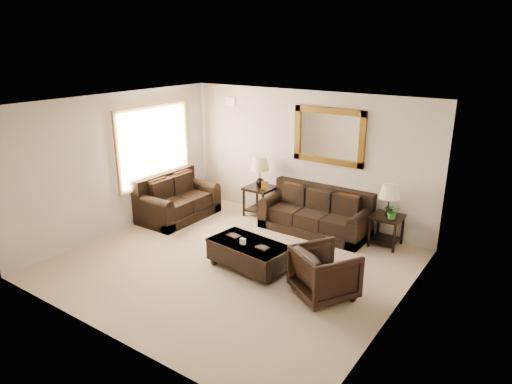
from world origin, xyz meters
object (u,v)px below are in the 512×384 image
Objects in this scene: sofa at (316,216)px; coffee_table at (249,252)px; end_table_right at (388,206)px; armchair at (325,270)px; end_table_left at (260,178)px; loveseat at (176,202)px.

sofa reaches higher than coffee_table.
armchair is at bearing -93.70° from end_table_right.
sofa is 1.46m from end_table_right.
end_table_left is 3.47m from armchair.
end_table_left reaches higher than end_table_right.
end_table_left is 2.51m from coffee_table.
loveseat is 4.19m from armchair.
armchair is (1.43, -0.08, 0.13)m from coffee_table.
coffee_table is at bearing -111.01° from loveseat.
coffee_table is (1.22, -2.13, -0.56)m from end_table_left.
end_table_left reaches higher than coffee_table.
end_table_left is 2.79m from end_table_right.
end_table_right is at bearing -62.00° from armchair.
armchair is (1.24, -2.12, 0.10)m from sofa.
end_table_left is 0.92× the size of coffee_table.
end_table_right is (4.19, 1.14, 0.43)m from loveseat.
loveseat reaches higher than armchair.
end_table_right is at bearing 4.58° from sofa.
coffee_table is (-0.19, -2.04, -0.03)m from sofa.
sofa is 1.51× the size of coffee_table.
coffee_table is at bearing 28.44° from armchair.
end_table_right is (2.79, 0.02, -0.07)m from end_table_left.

